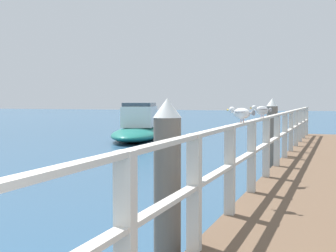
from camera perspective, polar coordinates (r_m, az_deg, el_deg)
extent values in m
cube|color=brown|center=(11.33, 17.59, -5.44)|extent=(2.48, 21.21, 0.41)
cube|color=beige|center=(3.42, -4.66, -11.92)|extent=(0.12, 0.12, 1.10)
cube|color=beige|center=(4.93, 2.87, -7.28)|extent=(0.12, 0.12, 1.10)
cube|color=beige|center=(6.50, 6.75, -4.79)|extent=(0.12, 0.12, 1.10)
cube|color=beige|center=(8.09, 9.09, -3.27)|extent=(0.12, 0.12, 1.10)
cube|color=beige|center=(9.70, 10.66, -2.24)|extent=(0.12, 0.12, 1.10)
cube|color=beige|center=(11.32, 11.78, -1.51)|extent=(0.12, 0.12, 1.10)
cube|color=beige|center=(12.94, 12.62, -0.96)|extent=(0.12, 0.12, 1.10)
cube|color=beige|center=(14.56, 13.27, -0.53)|extent=(0.12, 0.12, 1.10)
cube|color=beige|center=(16.19, 13.79, -0.19)|extent=(0.12, 0.12, 1.10)
cube|color=beige|center=(17.81, 14.21, 0.09)|extent=(0.12, 0.12, 1.10)
cube|color=beige|center=(19.44, 14.57, 0.32)|extent=(0.12, 0.12, 1.10)
cube|color=beige|center=(21.07, 14.87, 0.52)|extent=(0.12, 0.12, 1.10)
cube|color=beige|center=(11.29, 11.81, 1.18)|extent=(0.10, 19.61, 0.04)
cube|color=beige|center=(11.31, 11.78, -1.23)|extent=(0.10, 19.61, 0.04)
cylinder|color=#6B6056|center=(5.39, -0.07, -7.90)|extent=(0.28, 0.28, 1.65)
cone|color=white|center=(5.29, -0.07, 2.00)|extent=(0.29, 0.29, 0.20)
cylinder|color=#6B6056|center=(13.56, 11.26, -1.35)|extent=(0.28, 0.28, 1.65)
cone|color=white|center=(13.53, 11.30, 2.56)|extent=(0.29, 0.29, 0.20)
ellipsoid|color=white|center=(7.21, 8.04, 1.37)|extent=(0.31, 0.25, 0.15)
sphere|color=white|center=(7.32, 7.00, 1.75)|extent=(0.09, 0.09, 0.09)
cone|color=gold|center=(7.36, 6.63, 1.76)|extent=(0.06, 0.05, 0.02)
cone|color=#939399|center=(7.10, 9.08, 1.41)|extent=(0.10, 0.10, 0.07)
ellipsoid|color=#939399|center=(7.20, 8.04, 1.57)|extent=(0.28, 0.26, 0.04)
cylinder|color=tan|center=(7.18, 7.96, 0.56)|extent=(0.01, 0.01, 0.05)
cylinder|color=tan|center=(7.22, 8.22, 0.57)|extent=(0.01, 0.01, 0.05)
ellipsoid|color=white|center=(9.07, 10.19, 1.68)|extent=(0.27, 0.30, 0.15)
sphere|color=white|center=(8.95, 9.39, 1.96)|extent=(0.09, 0.09, 0.09)
cone|color=gold|center=(8.91, 9.08, 1.96)|extent=(0.05, 0.05, 0.02)
cone|color=#939399|center=(9.19, 10.96, 1.75)|extent=(0.10, 0.11, 0.07)
ellipsoid|color=#939399|center=(9.07, 10.20, 1.85)|extent=(0.28, 0.28, 0.04)
cylinder|color=tan|center=(9.06, 10.34, 1.05)|extent=(0.01, 0.01, 0.05)
cylinder|color=tan|center=(9.10, 10.12, 1.06)|extent=(0.01, 0.01, 0.05)
ellipsoid|color=#197266|center=(23.23, -3.32, -0.84)|extent=(3.55, 6.71, 0.57)
cube|color=white|center=(23.82, -3.11, 1.06)|extent=(1.91, 2.80, 0.92)
cube|color=#334756|center=(23.81, -3.12, 2.36)|extent=(1.77, 2.54, 0.16)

